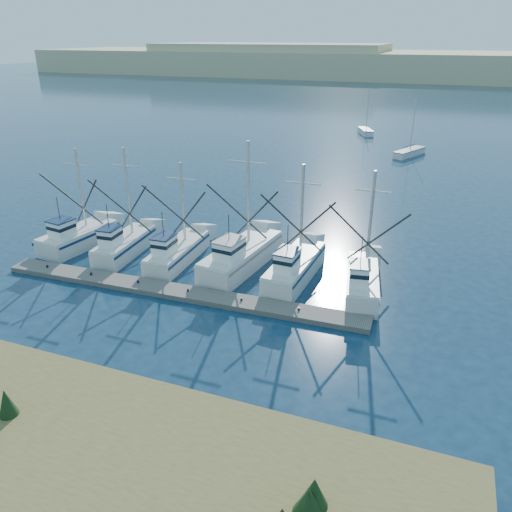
{
  "coord_description": "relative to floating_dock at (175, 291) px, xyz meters",
  "views": [
    {
      "loc": [
        8.47,
        -21.43,
        16.85
      ],
      "look_at": [
        -2.66,
        8.0,
        2.81
      ],
      "focal_mm": 35.0,
      "sensor_mm": 36.0,
      "label": 1
    }
  ],
  "objects": [
    {
      "name": "ground",
      "position": [
        7.91,
        -5.71,
        -0.18
      ],
      "size": [
        500.0,
        500.0,
        0.0
      ],
      "primitive_type": "plane",
      "color": "#0C2236",
      "rests_on": "ground"
    },
    {
      "name": "floating_dock",
      "position": [
        0.0,
        0.0,
        0.0
      ],
      "size": [
        27.49,
        2.66,
        0.37
      ],
      "primitive_type": "cube",
      "rotation": [
        0.0,
        0.0,
        0.03
      ],
      "color": "#625D58",
      "rests_on": "ground"
    },
    {
      "name": "dune_ridge",
      "position": [
        7.91,
        204.29,
        4.82
      ],
      "size": [
        360.0,
        60.0,
        10.0
      ],
      "primitive_type": "cube",
      "color": "tan",
      "rests_on": "ground"
    },
    {
      "name": "trawler_fleet",
      "position": [
        0.36,
        4.87,
        0.8
      ],
      "size": [
        27.8,
        9.32,
        9.65
      ],
      "color": "silver",
      "rests_on": "ground"
    },
    {
      "name": "sailboat_near",
      "position": [
        11.52,
        51.16,
        0.31
      ],
      "size": [
        4.3,
        6.96,
        8.1
      ],
      "rotation": [
        0.0,
        0.0,
        -0.42
      ],
      "color": "silver",
      "rests_on": "ground"
    },
    {
      "name": "sailboat_far",
      "position": [
        2.4,
        66.53,
        0.32
      ],
      "size": [
        3.69,
        5.66,
        8.1
      ],
      "rotation": [
        0.0,
        0.0,
        0.4
      ],
      "color": "silver",
      "rests_on": "ground"
    }
  ]
}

